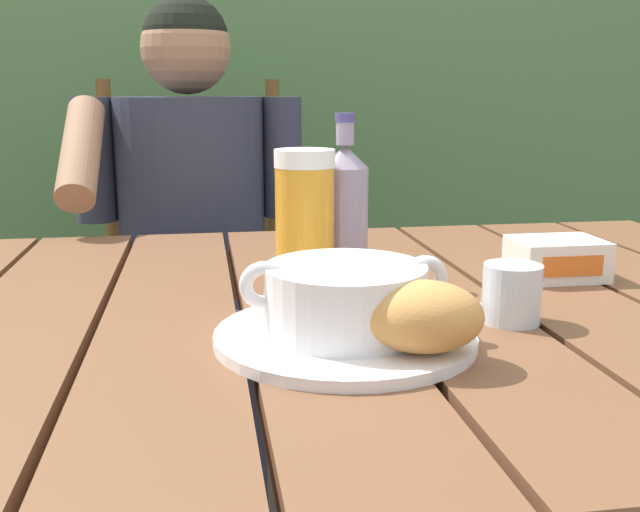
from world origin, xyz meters
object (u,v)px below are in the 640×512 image
Objects in this scene: serving_plate at (345,336)px; soup_bowl at (345,297)px; beer_glass at (305,219)px; butter_tub at (557,259)px; table_knife at (459,307)px; beer_bottle at (344,210)px; bread_roll at (423,316)px; water_glass_small at (512,293)px; person_eating at (191,227)px; chair_near_diner at (197,298)px.

serving_plate is 1.25× the size of soup_bowl.
butter_tub is (0.35, -0.01, -0.06)m from beer_glass.
serving_plate is at bearing -150.60° from table_knife.
bread_roll is at bearing -88.15° from beer_bottle.
beer_bottle is at bearing 170.97° from butter_tub.
table_knife is (0.16, 0.09, -0.00)m from serving_plate.
beer_bottle reaches higher than water_glass_small.
person_eating is 7.57× the size of table_knife.
beer_glass is at bearing 92.69° from soup_bowl.
bread_roll reaches higher than water_glass_small.
bread_roll is 0.58× the size of beer_bottle.
beer_bottle is at bearing 79.18° from serving_plate.
water_glass_small is at bearing -66.20° from person_eating.
serving_plate is at bearing -169.69° from water_glass_small.
chair_near_diner is at bearing 100.34° from beer_glass.
table_knife is at bearing -145.69° from butter_tub.
butter_tub is at bearing 32.15° from soup_bowl.
chair_near_diner is 6.50× the size of table_knife.
chair_near_diner is 4.46× the size of beer_bottle.
table_knife is (0.32, -0.98, 0.25)m from chair_near_diner.
table_knife is at bearing 29.40° from serving_plate.
butter_tub is (0.29, -0.05, -0.07)m from beer_bottle.
serving_plate is 2.23× the size of butter_tub.
person_eating is 0.88m from serving_plate.
table_knife is (0.32, -0.78, 0.03)m from person_eating.
serving_plate is at bearing -87.31° from beer_glass.
beer_bottle is 0.22m from table_knife.
chair_near_diner is at bearing 101.20° from bread_roll.
butter_tub is at bearing -1.23° from beer_glass.
beer_bottle is 0.28m from water_glass_small.
serving_plate is 0.10m from bread_roll.
beer_glass is 1.49× the size of butter_tub.
person_eating reaches higher than serving_plate.
person_eating is 0.89m from soup_bowl.
person_eating is 5.20× the size of beer_bottle.
chair_near_diner is at bearing 108.05° from table_knife.
butter_tub is at bearing -59.29° from chair_near_diner.
person_eating is at bearing 103.74° from bread_roll.
soup_bowl is 1.19× the size of beer_glass.
soup_bowl reaches higher than butter_tub.
water_glass_small is 0.23m from butter_tub.
soup_bowl is 0.20m from water_glass_small.
chair_near_diner is 0.30m from person_eating.
beer_bottle is (0.06, 0.04, 0.00)m from beer_glass.
person_eating is at bearing 113.80° from water_glass_small.
table_knife is (0.11, -0.17, -0.09)m from beer_bottle.
beer_glass is 0.36m from butter_tub.
beer_bottle is at bearing 121.09° from table_knife.
table_knife is at bearing -39.27° from beer_glass.
soup_bowl is 0.09m from bread_roll.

